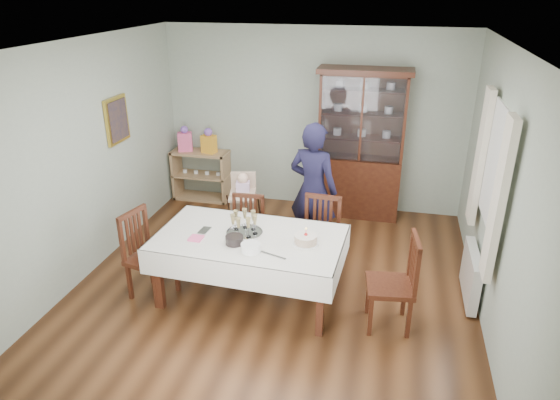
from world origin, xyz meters
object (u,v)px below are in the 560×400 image
(sideboard, at_px, (201,175))
(birthday_cake, at_px, (306,240))
(dining_table, at_px, (250,267))
(chair_end_left, at_px, (151,271))
(gift_bag_orange, at_px, (209,142))
(high_chair, at_px, (244,216))
(chair_far_right, at_px, (318,256))
(woman, at_px, (313,190))
(china_cabinet, at_px, (361,143))
(chair_end_right, at_px, (390,300))
(champagne_tray, at_px, (244,227))
(gift_bag_pink, at_px, (185,140))
(chair_far_left, at_px, (246,248))

(sideboard, height_order, birthday_cake, birthday_cake)
(dining_table, distance_m, chair_end_left, 1.11)
(birthday_cake, bearing_deg, gift_bag_orange, 128.48)
(dining_table, bearing_deg, birthday_cake, -2.02)
(sideboard, bearing_deg, high_chair, -49.24)
(chair_end_left, bearing_deg, chair_far_right, -53.08)
(chair_far_right, bearing_deg, high_chair, 152.52)
(chair_far_right, xyz_separation_m, woman, (-0.18, 0.63, 0.57))
(china_cabinet, distance_m, gift_bag_orange, 2.34)
(dining_table, relative_size, high_chair, 2.06)
(chair_end_left, bearing_deg, birthday_cake, -70.35)
(woman, height_order, gift_bag_orange, woman)
(high_chair, bearing_deg, sideboard, 117.63)
(sideboard, xyz_separation_m, woman, (2.03, -1.33, 0.47))
(chair_end_left, relative_size, high_chair, 1.00)
(woman, xyz_separation_m, birthday_cake, (0.13, -1.20, -0.06))
(sideboard, distance_m, chair_end_right, 4.06)
(woman, relative_size, champagne_tray, 4.39)
(chair_far_right, bearing_deg, chair_end_left, -153.05)
(china_cabinet, xyz_separation_m, gift_bag_orange, (-2.33, 0.00, -0.15))
(woman, bearing_deg, chair_far_right, 121.79)
(woman, distance_m, high_chair, 1.05)
(dining_table, xyz_separation_m, chair_end_left, (-1.09, -0.20, -0.09))
(china_cabinet, xyz_separation_m, high_chair, (-1.40, -1.25, -0.73))
(china_cabinet, bearing_deg, sideboard, 179.51)
(chair_end_right, relative_size, gift_bag_pink, 2.51)
(champagne_tray, bearing_deg, sideboard, 121.08)
(gift_bag_pink, bearing_deg, chair_end_left, -75.70)
(chair_end_left, relative_size, champagne_tray, 2.52)
(chair_far_left, xyz_separation_m, chair_far_right, (0.89, -0.03, 0.02))
(chair_end_left, bearing_deg, sideboard, 23.37)
(high_chair, height_order, birthday_cake, high_chair)
(chair_end_right, xyz_separation_m, birthday_cake, (-0.90, 0.14, 0.51))
(champagne_tray, height_order, birthday_cake, champagne_tray)
(chair_end_right, bearing_deg, woman, -149.72)
(birthday_cake, bearing_deg, chair_far_left, 144.02)
(china_cabinet, xyz_separation_m, chair_far_left, (-1.18, -1.89, -0.85))
(high_chair, xyz_separation_m, gift_bag_orange, (-0.93, 1.26, 0.59))
(chair_far_right, bearing_deg, gift_bag_orange, 140.40)
(chair_far_right, xyz_separation_m, high_chair, (-1.11, 0.67, 0.09))
(birthday_cake, relative_size, gift_bag_orange, 0.70)
(gift_bag_pink, bearing_deg, chair_far_left, -50.82)
(chair_far_right, xyz_separation_m, chair_end_left, (-1.75, -0.75, -0.00))
(chair_end_left, xyz_separation_m, champagne_tray, (1.02, 0.26, 0.53))
(china_cabinet, bearing_deg, chair_far_left, -121.94)
(dining_table, xyz_separation_m, birthday_cake, (0.61, -0.02, 0.43))
(dining_table, bearing_deg, chair_far_left, 110.96)
(chair_end_left, height_order, champagne_tray, champagne_tray)
(sideboard, bearing_deg, chair_far_left, -55.44)
(chair_far_left, distance_m, gift_bag_pink, 2.55)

